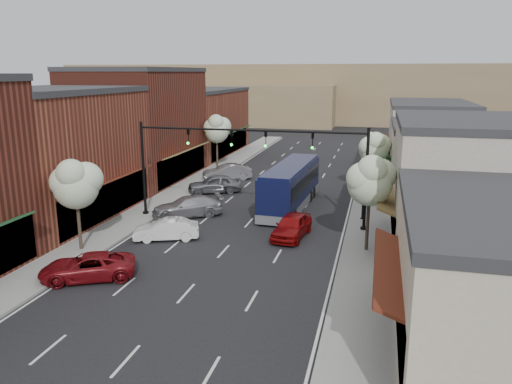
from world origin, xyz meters
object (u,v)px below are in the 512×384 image
Objects in this scene: lamp_post_far at (370,146)px; parked_car_b at (166,229)px; tree_right_far at (375,148)px; parked_car_c at (187,207)px; coach_bus at (291,185)px; signal_mast_left at (173,156)px; tree_right_near at (371,179)px; red_hatchback at (292,226)px; lamp_post_near at (364,180)px; parked_car_a at (88,267)px; parked_car_d at (215,184)px; signal_mast_right at (330,162)px; tree_left_far at (217,128)px; parked_car_e at (227,172)px; tree_left_near at (76,183)px.

parked_car_b is at bearing -115.83° from lamp_post_far.
tree_right_far is 1.04× the size of parked_car_c.
signal_mast_left is at bearing -145.27° from coach_bus.
red_hatchback is (-4.83, 1.64, -3.68)m from tree_right_near.
lamp_post_near is 0.92× the size of parked_car_a.
red_hatchback is at bearing 109.41° from parked_car_a.
parked_car_a is at bearing -25.64° from parked_car_d.
parked_car_c is at bearing -139.09° from tree_right_far.
signal_mast_right and signal_mast_left have the same top height.
signal_mast_left is 1.34× the size of tree_left_far.
tree_right_far reaches higher than parked_car_a.
coach_bus is at bearing 157.65° from lamp_post_near.
tree_right_near reaches higher than red_hatchback.
tree_right_near is 27.56m from tree_left_far.
coach_bus is at bearing 125.74° from parked_car_b.
signal_mast_left reaches higher than tree_right_far.
lamp_post_near is 0.93× the size of parked_car_e.
parked_car_e reaches higher than parked_car_b.
lamp_post_far is (0.00, 17.50, 0.00)m from lamp_post_near.
signal_mast_left is 2.00× the size of parked_car_b.
parked_car_c is at bearing -27.62° from parked_car_e.
parked_car_d reaches higher than parked_car_b.
tree_right_near is 16.01m from tree_right_far.
tree_right_near is 18.62m from parked_car_d.
red_hatchback is at bearing -131.08° from lamp_post_near.
parked_car_b is (-7.72, -2.38, -0.09)m from red_hatchback.
parked_car_b is 0.86× the size of parked_car_e.
parked_car_c is at bearing 166.17° from parked_car_b.
tree_left_near is at bearing -38.25° from parked_car_e.
signal_mast_right is 11.62m from parked_car_b.
parked_car_d reaches higher than red_hatchback.
tree_right_far is at bearing 123.56° from parked_car_a.
signal_mast_left reaches higher than tree_right_near.
tree_right_far is at bearing 51.89° from parked_car_e.
parked_car_a is (-13.37, -14.08, -2.33)m from lamp_post_near.
parked_car_e is (-14.14, 1.58, -3.20)m from tree_right_far.
signal_mast_right is at bearing 28.59° from parked_car_d.
parked_car_b is at bearing 142.75° from parked_car_a.
signal_mast_left is at bearing 71.90° from tree_left_near.
tree_left_near is at bearing -35.22° from parked_car_d.
tree_right_near is 1.34× the size of lamp_post_far.
signal_mast_left is at bearing 163.81° from tree_right_near.
signal_mast_right reaches higher than tree_right_near.
tree_right_near is 1.32× the size of red_hatchback.
lamp_post_near reaches higher than parked_car_e.
signal_mast_right is 1.44× the size of tree_left_near.
coach_bus is at bearing -131.08° from tree_right_far.
signal_mast_left is 14.06m from parked_car_e.
coach_bus reaches higher than parked_car_b.
tree_left_far is (-13.87, 17.95, -0.02)m from signal_mast_right.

